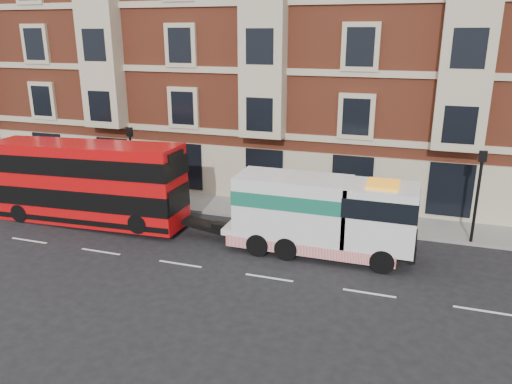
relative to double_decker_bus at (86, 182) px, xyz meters
The scene contains 8 objects.
ground 7.65m from the double_decker_bus, 23.89° to the right, with size 120.00×120.00×0.00m, color black.
sidewalk 8.37m from the double_decker_bus, 34.12° to the left, with size 90.00×3.00×0.15m, color slate.
victorian_terrace 16.06m from the double_decker_bus, 59.13° to the left, with size 45.00×12.00×20.40m.
lamp_post_west 3.34m from the double_decker_bus, 77.91° to the left, with size 0.35×0.15×4.35m.
lamp_post_east 18.98m from the double_decker_bus, ahead, with size 0.35×0.15×4.35m.
double_decker_bus is the anchor object (origin of this frame).
tow_truck 12.06m from the double_decker_bus, ahead, with size 8.35×2.47×3.48m.
pedestrian 3.72m from the double_decker_bus, 115.57° to the left, with size 0.66×0.43×1.81m, color #181D31.
Camera 1 is at (9.24, -17.43, 9.50)m, focal length 35.00 mm.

